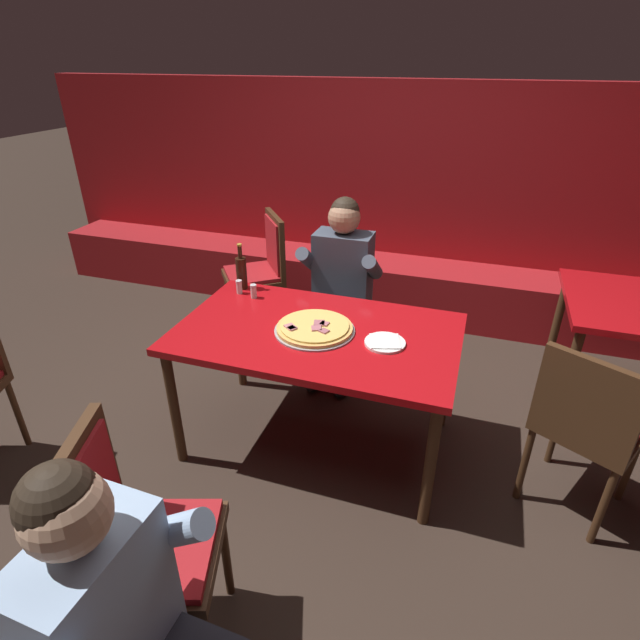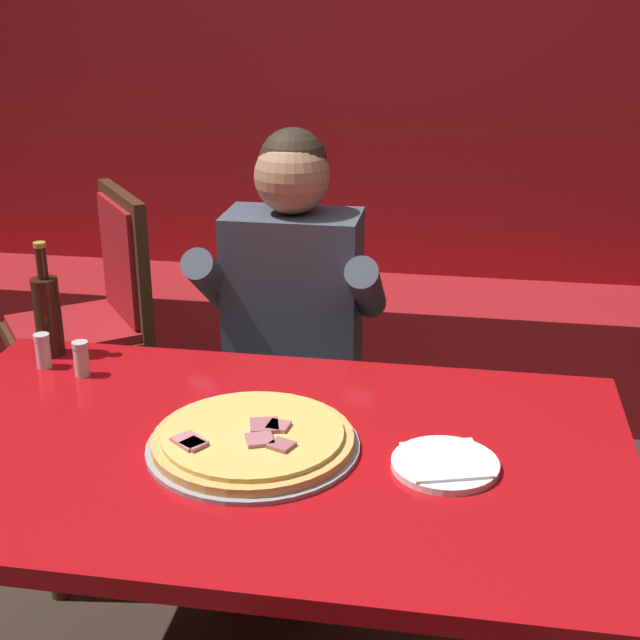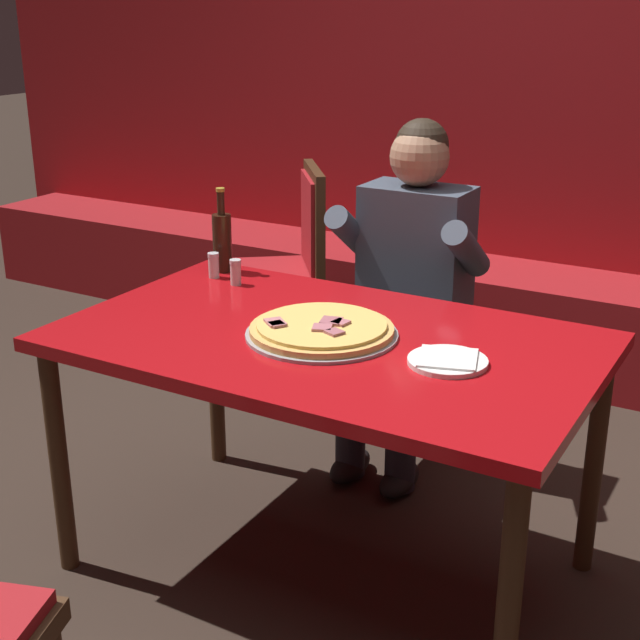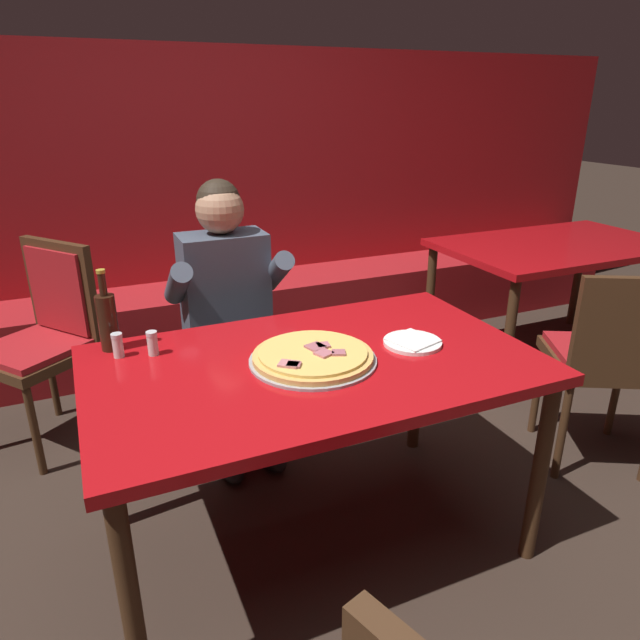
# 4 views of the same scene
# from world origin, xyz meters

# --- Properties ---
(ground_plane) EXTENTS (24.00, 24.00, 0.00)m
(ground_plane) POSITION_xyz_m (0.00, 0.00, 0.00)
(ground_plane) COLOR #33261E
(booth_wall_panel) EXTENTS (6.80, 0.16, 1.90)m
(booth_wall_panel) POSITION_xyz_m (0.00, 2.18, 0.95)
(booth_wall_panel) COLOR #A3191E
(booth_wall_panel) RESTS_ON ground_plane
(booth_bench) EXTENTS (6.46, 0.48, 0.46)m
(booth_bench) POSITION_xyz_m (0.00, 1.86, 0.23)
(booth_bench) COLOR #A3191E
(booth_bench) RESTS_ON ground_plane
(main_dining_table) EXTENTS (1.51, 0.91, 0.77)m
(main_dining_table) POSITION_xyz_m (0.00, 0.00, 0.69)
(main_dining_table) COLOR #422816
(main_dining_table) RESTS_ON ground_plane
(pizza) EXTENTS (0.43, 0.43, 0.05)m
(pizza) POSITION_xyz_m (-0.01, -0.01, 0.79)
(pizza) COLOR #9E9EA3
(pizza) RESTS_ON main_dining_table
(plate_white_paper) EXTENTS (0.21, 0.21, 0.02)m
(plate_white_paper) POSITION_xyz_m (0.37, -0.02, 0.78)
(plate_white_paper) COLOR white
(plate_white_paper) RESTS_ON main_dining_table
(beer_bottle) EXTENTS (0.07, 0.07, 0.29)m
(beer_bottle) POSITION_xyz_m (-0.62, 0.37, 0.88)
(beer_bottle) COLOR black
(beer_bottle) RESTS_ON main_dining_table
(shaker_black_pepper) EXTENTS (0.04, 0.04, 0.09)m
(shaker_black_pepper) POSITION_xyz_m (-0.60, 0.29, 0.81)
(shaker_black_pepper) COLOR silver
(shaker_black_pepper) RESTS_ON main_dining_table
(shaker_oregano) EXTENTS (0.04, 0.04, 0.09)m
(shaker_oregano) POSITION_xyz_m (-0.49, 0.26, 0.81)
(shaker_oregano) COLOR silver
(shaker_oregano) RESTS_ON main_dining_table
(diner_seated_blue_shirt) EXTENTS (0.53, 0.53, 1.27)m
(diner_seated_blue_shirt) POSITION_xyz_m (-0.09, 0.74, 0.71)
(diner_seated_blue_shirt) COLOR black
(diner_seated_blue_shirt) RESTS_ON ground_plane
(dining_chair_near_left) EXTENTS (0.59, 0.59, 0.95)m
(dining_chair_near_left) POSITION_xyz_m (1.37, -0.07, 0.57)
(dining_chair_near_left) COLOR #422816
(dining_chair_near_left) RESTS_ON ground_plane
(dining_chair_far_left) EXTENTS (0.62, 0.62, 0.98)m
(dining_chair_far_left) POSITION_xyz_m (-0.87, 1.19, 0.57)
(dining_chair_far_left) COLOR #422816
(dining_chair_far_left) RESTS_ON ground_plane
(background_dining_table) EXTENTS (1.41, 0.87, 0.77)m
(background_dining_table) POSITION_xyz_m (2.02, 0.92, 0.69)
(background_dining_table) COLOR #422816
(background_dining_table) RESTS_ON ground_plane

